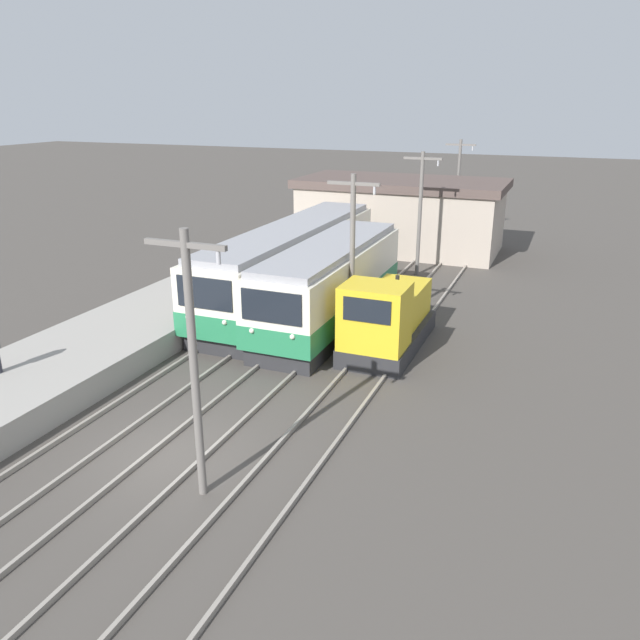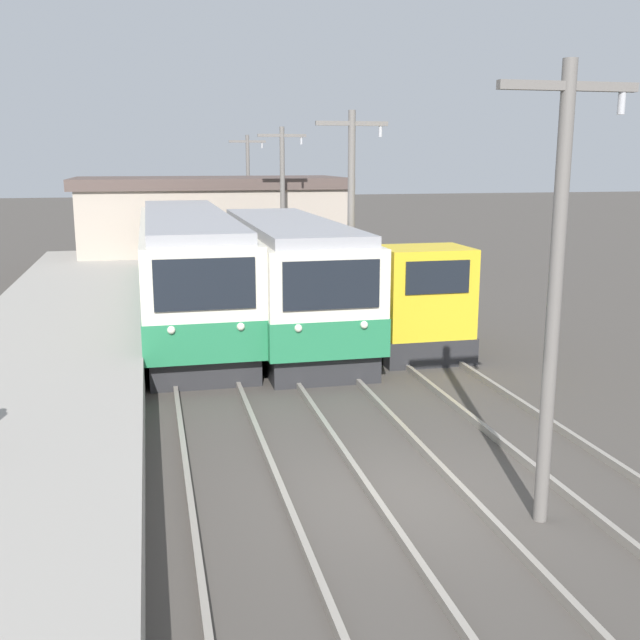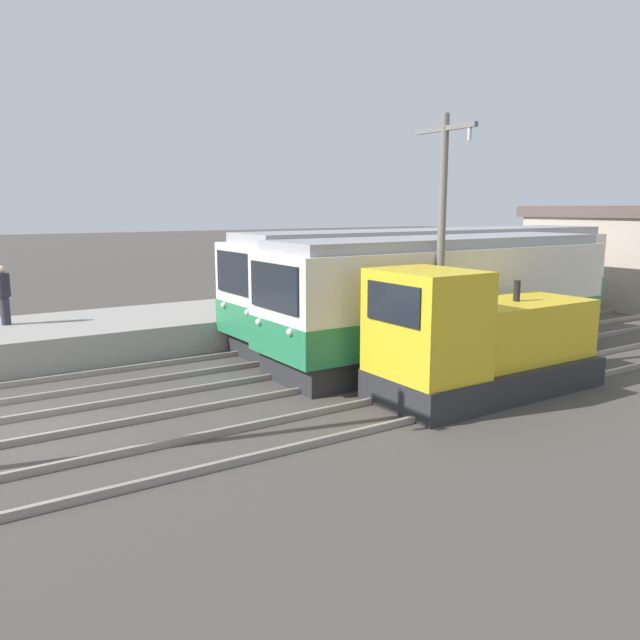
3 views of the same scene
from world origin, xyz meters
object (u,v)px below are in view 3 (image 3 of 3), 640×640
object	(u,v)px
commuter_train_left	(435,286)
catenary_mast_mid	(441,238)
commuter_train_center	(442,303)
person_on_platform	(4,293)
shunting_locomotive	(478,344)

from	to	relation	value
commuter_train_left	catenary_mast_mid	size ratio (longest dim) A/B	2.31
commuter_train_left	commuter_train_center	xyz separation A→B (m)	(2.80, -2.37, -0.04)
catenary_mast_mid	person_on_platform	size ratio (longest dim) A/B	3.78
commuter_train_center	catenary_mast_mid	world-z (taller)	catenary_mast_mid
catenary_mast_mid	shunting_locomotive	bearing A→B (deg)	-6.21
commuter_train_left	person_on_platform	bearing A→B (deg)	-108.64
shunting_locomotive	person_on_platform	distance (m)	13.37
shunting_locomotive	catenary_mast_mid	xyz separation A→B (m)	(-1.49, 0.16, 2.36)
person_on_platform	commuter_train_left	bearing A→B (deg)	71.36
shunting_locomotive	commuter_train_center	bearing A→B (deg)	150.46
person_on_platform	commuter_train_center	bearing A→B (deg)	55.68
commuter_train_left	catenary_mast_mid	world-z (taller)	catenary_mast_mid
commuter_train_center	catenary_mast_mid	bearing A→B (deg)	-45.56
commuter_train_left	person_on_platform	world-z (taller)	commuter_train_left
catenary_mast_mid	commuter_train_center	bearing A→B (deg)	134.44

